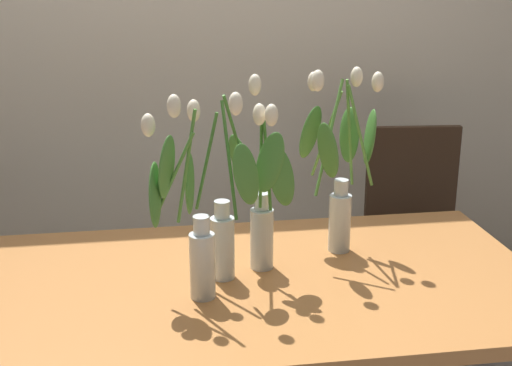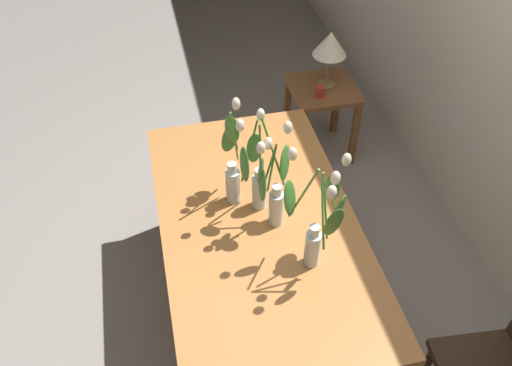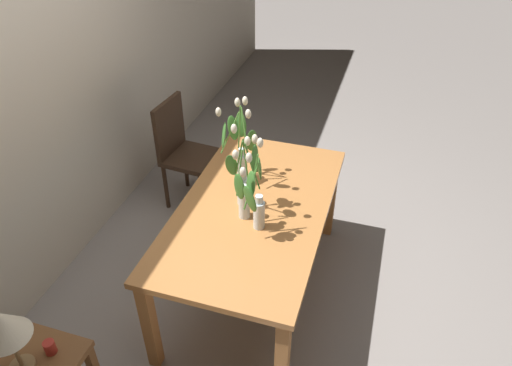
% 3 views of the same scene
% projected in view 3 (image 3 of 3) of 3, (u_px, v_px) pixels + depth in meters
% --- Properties ---
extents(ground_plane, '(18.00, 18.00, 0.00)m').
position_uv_depth(ground_plane, '(254.00, 287.00, 3.37)').
color(ground_plane, gray).
extents(room_wall_rear, '(9.00, 0.10, 2.70)m').
position_uv_depth(room_wall_rear, '(31.00, 86.00, 2.93)').
color(room_wall_rear, beige).
rests_on(room_wall_rear, ground).
extents(dining_table, '(1.60, 0.90, 0.74)m').
position_uv_depth(dining_table, '(254.00, 218.00, 2.99)').
color(dining_table, '#B7753D').
rests_on(dining_table, ground).
extents(tulip_vase_0, '(0.14, 0.13, 0.50)m').
position_uv_depth(tulip_vase_0, '(246.00, 180.00, 2.86)').
color(tulip_vase_0, silver).
rests_on(tulip_vase_0, dining_table).
extents(tulip_vase_1, '(0.23, 0.24, 0.56)m').
position_uv_depth(tulip_vase_1, '(244.00, 188.00, 2.75)').
color(tulip_vase_1, silver).
rests_on(tulip_vase_1, dining_table).
extents(tulip_vase_2, '(0.18, 0.12, 0.54)m').
position_uv_depth(tulip_vase_2, '(256.00, 206.00, 2.66)').
color(tulip_vase_2, silver).
rests_on(tulip_vase_2, dining_table).
extents(tulip_vase_3, '(0.25, 0.27, 0.58)m').
position_uv_depth(tulip_vase_3, '(240.00, 147.00, 3.05)').
color(tulip_vase_3, silver).
rests_on(tulip_vase_3, dining_table).
extents(dining_chair, '(0.43, 0.43, 0.93)m').
position_uv_depth(dining_chair, '(182.00, 148.00, 3.91)').
color(dining_chair, '#382619').
rests_on(dining_chair, ground).
extents(table_lamp, '(0.22, 0.22, 0.40)m').
position_uv_depth(table_lamp, '(3.00, 326.00, 2.08)').
color(table_lamp, olive).
rests_on(table_lamp, side_table).
extents(pillar_candle, '(0.06, 0.06, 0.07)m').
position_uv_depth(pillar_candle, '(50.00, 347.00, 2.30)').
color(pillar_candle, '#B72D23').
rests_on(pillar_candle, side_table).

